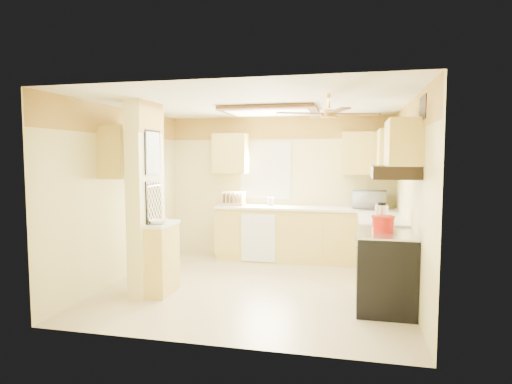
% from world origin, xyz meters
% --- Properties ---
extents(floor, '(4.00, 4.00, 0.00)m').
position_xyz_m(floor, '(0.00, 0.00, 0.00)').
color(floor, '#C6B489').
rests_on(floor, ground).
extents(ceiling, '(4.00, 4.00, 0.00)m').
position_xyz_m(ceiling, '(0.00, 0.00, 2.50)').
color(ceiling, white).
rests_on(ceiling, wall_back).
extents(wall_back, '(4.00, 0.00, 4.00)m').
position_xyz_m(wall_back, '(0.00, 1.90, 1.25)').
color(wall_back, '#E8DA8D').
rests_on(wall_back, floor).
extents(wall_front, '(4.00, 0.00, 4.00)m').
position_xyz_m(wall_front, '(0.00, -1.90, 1.25)').
color(wall_front, '#E8DA8D').
rests_on(wall_front, floor).
extents(wall_left, '(0.00, 3.80, 3.80)m').
position_xyz_m(wall_left, '(-2.00, 0.00, 1.25)').
color(wall_left, '#E8DA8D').
rests_on(wall_left, floor).
extents(wall_right, '(0.00, 3.80, 3.80)m').
position_xyz_m(wall_right, '(2.00, 0.00, 1.25)').
color(wall_right, '#E8DA8D').
rests_on(wall_right, floor).
extents(wallpaper_border, '(4.00, 0.02, 0.40)m').
position_xyz_m(wallpaper_border, '(0.00, 1.88, 2.30)').
color(wallpaper_border, '#FFCA4B').
rests_on(wallpaper_border, wall_back).
extents(partition_column, '(0.20, 0.70, 2.50)m').
position_xyz_m(partition_column, '(-1.35, -0.55, 1.25)').
color(partition_column, '#E8DA8D').
rests_on(partition_column, floor).
extents(partition_ledge, '(0.25, 0.55, 0.90)m').
position_xyz_m(partition_ledge, '(-1.13, -0.55, 0.45)').
color(partition_ledge, '#DEC468').
rests_on(partition_ledge, floor).
extents(ledge_top, '(0.28, 0.58, 0.04)m').
position_xyz_m(ledge_top, '(-1.13, -0.55, 0.92)').
color(ledge_top, white).
rests_on(ledge_top, partition_ledge).
extents(lower_cabinets_back, '(3.00, 0.60, 0.90)m').
position_xyz_m(lower_cabinets_back, '(0.50, 1.60, 0.45)').
color(lower_cabinets_back, '#DEC468').
rests_on(lower_cabinets_back, floor).
extents(lower_cabinets_right, '(0.60, 1.40, 0.90)m').
position_xyz_m(lower_cabinets_right, '(1.70, 0.60, 0.45)').
color(lower_cabinets_right, '#DEC468').
rests_on(lower_cabinets_right, floor).
extents(countertop_back, '(3.04, 0.64, 0.04)m').
position_xyz_m(countertop_back, '(0.50, 1.59, 0.92)').
color(countertop_back, white).
rests_on(countertop_back, lower_cabinets_back).
extents(countertop_right, '(0.64, 1.44, 0.04)m').
position_xyz_m(countertop_right, '(1.69, 0.60, 0.92)').
color(countertop_right, white).
rests_on(countertop_right, lower_cabinets_right).
extents(dishwasher_panel, '(0.58, 0.02, 0.80)m').
position_xyz_m(dishwasher_panel, '(-0.25, 1.29, 0.43)').
color(dishwasher_panel, white).
rests_on(dishwasher_panel, lower_cabinets_back).
extents(window, '(0.92, 0.02, 1.02)m').
position_xyz_m(window, '(-0.25, 1.89, 1.55)').
color(window, white).
rests_on(window, wall_back).
extents(upper_cab_back_left, '(0.60, 0.35, 0.70)m').
position_xyz_m(upper_cab_back_left, '(-0.85, 1.72, 1.85)').
color(upper_cab_back_left, '#DEC468').
rests_on(upper_cab_back_left, wall_back).
extents(upper_cab_back_right, '(0.90, 0.35, 0.70)m').
position_xyz_m(upper_cab_back_right, '(1.55, 1.72, 1.85)').
color(upper_cab_back_right, '#DEC468').
rests_on(upper_cab_back_right, wall_back).
extents(upper_cab_right, '(0.35, 1.00, 0.70)m').
position_xyz_m(upper_cab_right, '(1.82, 1.25, 1.85)').
color(upper_cab_right, '#DEC468').
rests_on(upper_cab_right, wall_right).
extents(upper_cab_left_wall, '(0.35, 0.75, 0.70)m').
position_xyz_m(upper_cab_left_wall, '(-1.82, -0.25, 1.85)').
color(upper_cab_left_wall, '#DEC468').
rests_on(upper_cab_left_wall, wall_left).
extents(upper_cab_over_stove, '(0.35, 0.76, 0.52)m').
position_xyz_m(upper_cab_over_stove, '(1.82, -0.55, 1.95)').
color(upper_cab_over_stove, '#DEC468').
rests_on(upper_cab_over_stove, wall_right).
extents(stove, '(0.68, 0.77, 0.92)m').
position_xyz_m(stove, '(1.67, -0.55, 0.46)').
color(stove, black).
rests_on(stove, floor).
extents(range_hood, '(0.50, 0.76, 0.14)m').
position_xyz_m(range_hood, '(1.74, -0.55, 1.62)').
color(range_hood, black).
rests_on(range_hood, upper_cab_over_stove).
extents(poster_menu, '(0.02, 0.42, 0.57)m').
position_xyz_m(poster_menu, '(-1.24, -0.55, 1.85)').
color(poster_menu, black).
rests_on(poster_menu, partition_column).
extents(poster_nashville, '(0.02, 0.42, 0.57)m').
position_xyz_m(poster_nashville, '(-1.24, -0.55, 1.20)').
color(poster_nashville, black).
rests_on(poster_nashville, partition_column).
extents(ceiling_light_panel, '(1.35, 0.95, 0.06)m').
position_xyz_m(ceiling_light_panel, '(0.10, 0.50, 2.46)').
color(ceiling_light_panel, brown).
rests_on(ceiling_light_panel, ceiling).
extents(ceiling_fan, '(1.15, 1.15, 0.26)m').
position_xyz_m(ceiling_fan, '(1.00, -0.70, 2.29)').
color(ceiling_fan, gold).
rests_on(ceiling_fan, ceiling).
extents(vent_grate, '(0.02, 0.40, 0.25)m').
position_xyz_m(vent_grate, '(1.98, -0.90, 2.30)').
color(vent_grate, black).
rests_on(vent_grate, wall_right).
extents(microwave, '(0.56, 0.40, 0.30)m').
position_xyz_m(microwave, '(1.56, 1.62, 1.09)').
color(microwave, white).
rests_on(microwave, countertop_back).
extents(bowl, '(0.29, 0.29, 0.06)m').
position_xyz_m(bowl, '(-1.12, -0.67, 0.97)').
color(bowl, white).
rests_on(bowl, ledge_top).
extents(dutch_oven, '(0.27, 0.27, 0.18)m').
position_xyz_m(dutch_oven, '(1.64, -0.43, 1.01)').
color(dutch_oven, red).
rests_on(dutch_oven, stove).
extents(kettle, '(0.17, 0.17, 0.26)m').
position_xyz_m(kettle, '(1.66, 0.15, 1.06)').
color(kettle, silver).
rests_on(kettle, countertop_right).
extents(dish_rack, '(0.41, 0.30, 0.24)m').
position_xyz_m(dish_rack, '(-0.77, 1.61, 1.03)').
color(dish_rack, tan).
rests_on(dish_rack, countertop_back).
extents(utensil_crock, '(0.11, 0.11, 0.22)m').
position_xyz_m(utensil_crock, '(-0.11, 1.66, 1.01)').
color(utensil_crock, white).
rests_on(utensil_crock, countertop_back).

